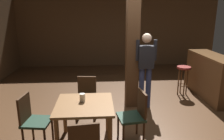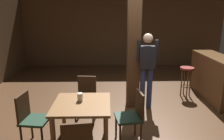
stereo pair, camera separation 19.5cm
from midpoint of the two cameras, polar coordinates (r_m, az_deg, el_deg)
name	(u,v)px [view 1 (the left image)]	position (r m, az deg, el deg)	size (l,w,h in m)	color
ground_plane	(136,113)	(4.92, 5.25, -11.26)	(10.80, 10.80, 0.00)	#4C301C
wall_back	(118,31)	(8.91, 0.88, 10.13)	(8.00, 0.10, 2.80)	brown
pillar	(132,47)	(4.93, 4.22, 6.00)	(0.28, 0.28, 2.80)	#4C301C
dining_table	(85,111)	(3.66, -8.70, -10.46)	(0.93, 0.93, 0.73)	brown
chair_west	(32,118)	(3.86, -21.49, -11.72)	(0.47, 0.47, 0.89)	#1E3828
chair_north	(86,97)	(4.48, -7.95, -6.94)	(0.46, 0.46, 0.89)	#1E3828
chair_east	(135,114)	(3.76, 4.58, -11.33)	(0.48, 0.48, 0.89)	#1E3828
napkin_cup	(82,98)	(3.68, -9.27, -7.13)	(0.09, 0.09, 0.13)	silver
standing_person	(146,66)	(4.92, 7.69, 1.16)	(0.47, 0.22, 1.72)	black
bar_counter	(208,76)	(6.13, 22.86, -1.40)	(0.56, 1.84, 1.10)	brown
bar_stool_near	(183,74)	(6.03, 17.28, -0.91)	(0.36, 0.36, 0.77)	maroon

